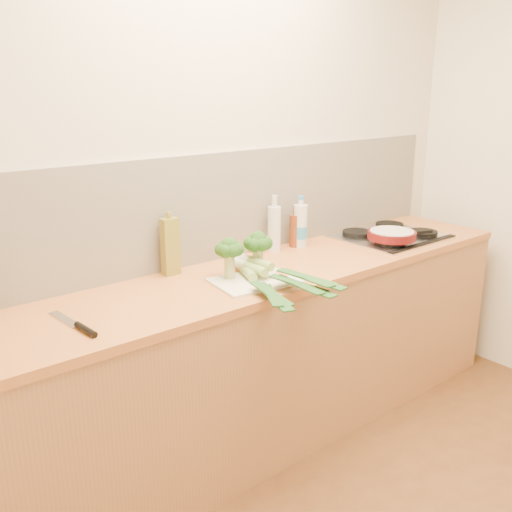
{
  "coord_description": "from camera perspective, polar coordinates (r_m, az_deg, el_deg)",
  "views": [
    {
      "loc": [
        -1.62,
        -0.79,
        1.76
      ],
      "look_at": [
        -0.07,
        1.1,
        1.02
      ],
      "focal_mm": 40.0,
      "sensor_mm": 36.0,
      "label": 1
    }
  ],
  "objects": [
    {
      "name": "broccoli_left",
      "position": [
        2.57,
        -2.68,
        0.58
      ],
      "size": [
        0.13,
        0.13,
        0.19
      ],
      "color": "#A0AD65",
      "rests_on": "chopping_board"
    },
    {
      "name": "glass_bottle",
      "position": [
        3.03,
        1.83,
        2.82
      ],
      "size": [
        0.07,
        0.07,
        0.3
      ],
      "color": "silver",
      "rests_on": "counter"
    },
    {
      "name": "leek_back",
      "position": [
        2.56,
        1.7,
        -1.12
      ],
      "size": [
        0.12,
        0.66,
        0.04
      ],
      "rotation": [
        0.0,
        0.0,
        0.07
      ],
      "color": "white",
      "rests_on": "chopping_board"
    },
    {
      "name": "room_shell",
      "position": [
        2.86,
        -3.87,
        4.9
      ],
      "size": [
        3.5,
        3.5,
        3.5
      ],
      "color": "beige",
      "rests_on": "ground"
    },
    {
      "name": "leek_mid",
      "position": [
        2.54,
        1.17,
        -1.74
      ],
      "size": [
        0.11,
        0.65,
        0.04
      ],
      "rotation": [
        0.0,
        0.0,
        0.03
      ],
      "color": "white",
      "rests_on": "chopping_board"
    },
    {
      "name": "broccoli_right",
      "position": [
        2.64,
        0.2,
        1.2
      ],
      "size": [
        0.14,
        0.14,
        0.2
      ],
      "color": "#A0AD65",
      "rests_on": "chopping_board"
    },
    {
      "name": "gas_hob",
      "position": [
        3.41,
        13.3,
        2.04
      ],
      "size": [
        0.58,
        0.5,
        0.04
      ],
      "color": "silver",
      "rests_on": "counter"
    },
    {
      "name": "skillet",
      "position": [
        3.24,
        13.46,
        2.1
      ],
      "size": [
        0.38,
        0.27,
        0.05
      ],
      "rotation": [
        0.0,
        0.0,
        -0.36
      ],
      "color": "#540E0F",
      "rests_on": "gas_hob"
    },
    {
      "name": "chefs_knife",
      "position": [
        2.2,
        -17.17,
        -6.79
      ],
      "size": [
        0.06,
        0.33,
        0.02
      ],
      "rotation": [
        0.0,
        0.0,
        0.09
      ],
      "color": "silver",
      "rests_on": "counter"
    },
    {
      "name": "water_bottle",
      "position": [
        3.13,
        4.45,
        2.91
      ],
      "size": [
        0.08,
        0.08,
        0.26
      ],
      "color": "silver",
      "rests_on": "counter"
    },
    {
      "name": "chopping_board",
      "position": [
        2.58,
        -0.15,
        -2.5
      ],
      "size": [
        0.4,
        0.32,
        0.01
      ],
      "primitive_type": "cube",
      "rotation": [
        0.0,
        0.0,
        -0.13
      ],
      "color": "white",
      "rests_on": "counter"
    },
    {
      "name": "leek_front",
      "position": [
        2.55,
        -0.37,
        -2.07
      ],
      "size": [
        0.29,
        0.68,
        0.04
      ],
      "rotation": [
        0.0,
        0.0,
        -0.35
      ],
      "color": "white",
      "rests_on": "chopping_board"
    },
    {
      "name": "oil_tin",
      "position": [
        2.67,
        -8.56,
        0.98
      ],
      "size": [
        0.08,
        0.05,
        0.3
      ],
      "color": "olive",
      "rests_on": "counter"
    },
    {
      "name": "counter",
      "position": [
        2.88,
        -0.18,
        -10.17
      ],
      "size": [
        3.2,
        0.62,
        0.9
      ],
      "color": "#AA7247",
      "rests_on": "ground"
    },
    {
      "name": "amber_bottle",
      "position": [
        3.13,
        3.94,
        2.62
      ],
      "size": [
        0.06,
        0.06,
        0.23
      ],
      "color": "maroon",
      "rests_on": "counter"
    }
  ]
}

